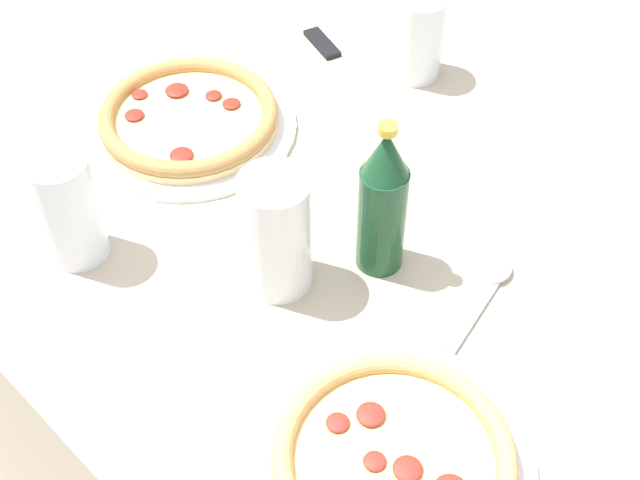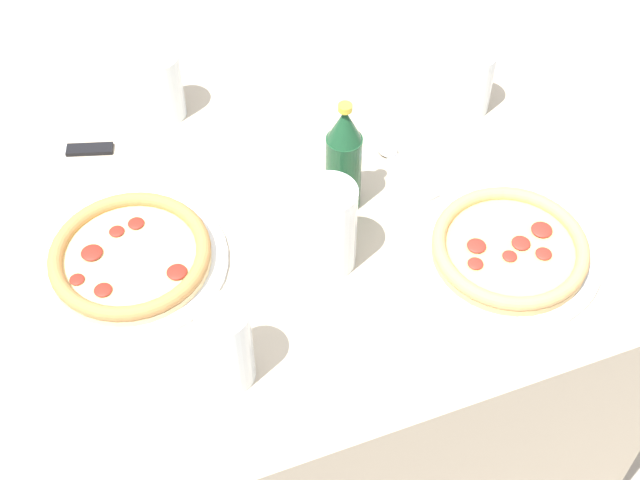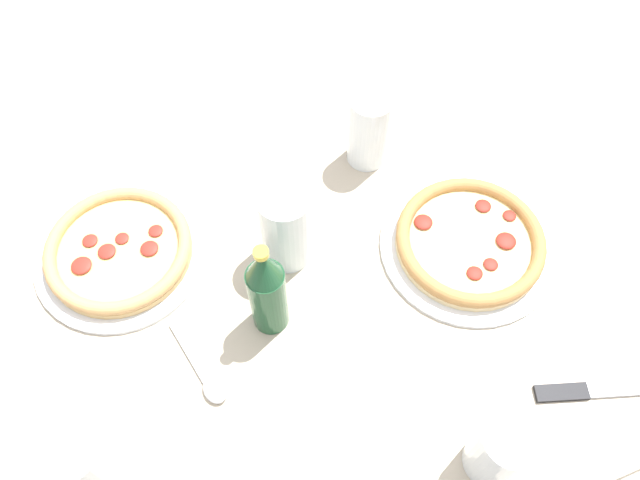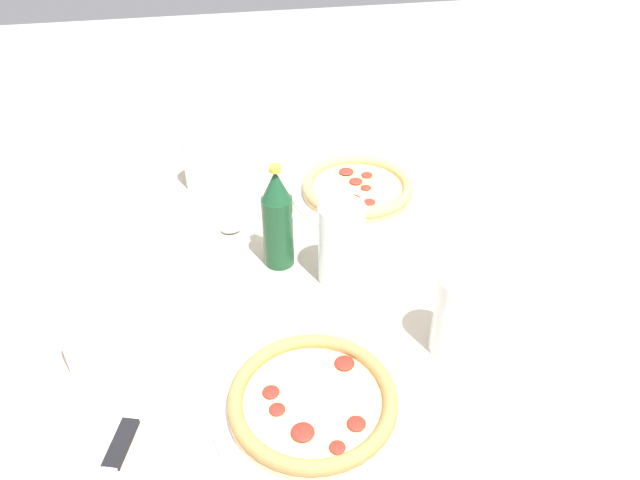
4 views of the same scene
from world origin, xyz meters
name	(u,v)px [view 3 (image 3 of 4)]	position (x,y,z in m)	size (l,w,h in m)	color
ground_plane	(325,418)	(0.00, 0.00, 0.00)	(8.00, 8.00, 0.00)	#A89E8E
table	(326,371)	(0.00, 0.00, 0.36)	(1.06, 0.81, 0.73)	#B7A88E
pizza_salami	(119,251)	(-0.30, 0.19, 0.75)	(0.29, 0.29, 0.04)	silver
pizza_margherita	(470,243)	(0.25, 0.00, 0.75)	(0.30, 0.30, 0.04)	silver
glass_orange_juice	(86,465)	(-0.40, -0.14, 0.78)	(0.07, 0.07, 0.12)	white
glass_water	(499,452)	(0.12, -0.32, 0.79)	(0.08, 0.08, 0.13)	white
glass_lemonade	(286,229)	(-0.03, 0.10, 0.80)	(0.08, 0.08, 0.16)	white
glass_red_wine	(369,132)	(0.17, 0.24, 0.80)	(0.07, 0.07, 0.15)	white
beer_bottle	(267,290)	(-0.10, -0.01, 0.83)	(0.06, 0.06, 0.21)	#194728
knife	(594,391)	(0.31, -0.29, 0.73)	(0.20, 0.08, 0.01)	black
spoon	(206,375)	(-0.22, -0.06, 0.73)	(0.06, 0.16, 0.02)	silver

